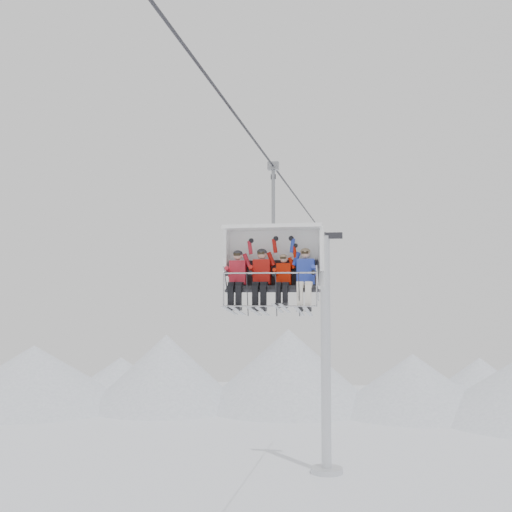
% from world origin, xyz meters
% --- Properties ---
extents(ridgeline, '(72.00, 21.00, 7.00)m').
position_xyz_m(ridgeline, '(-1.58, 42.05, 2.84)').
color(ridgeline, white).
rests_on(ridgeline, ground).
extents(lift_tower_right, '(2.00, 1.80, 13.48)m').
position_xyz_m(lift_tower_right, '(0.00, 22.00, 5.78)').
color(lift_tower_right, silver).
rests_on(lift_tower_right, ground).
extents(haul_cable, '(0.06, 50.00, 0.06)m').
position_xyz_m(haul_cable, '(0.00, 0.00, 13.30)').
color(haul_cable, '#2D2D32').
rests_on(haul_cable, lift_tower_left).
extents(chairlift_carrier, '(2.70, 1.17, 3.98)m').
position_xyz_m(chairlift_carrier, '(0.00, 2.78, 10.74)').
color(chairlift_carrier, black).
rests_on(chairlift_carrier, haul_cable).
extents(skier_far_left, '(0.45, 1.69, 1.75)m').
position_xyz_m(skier_far_left, '(-0.97, 2.48, 10.25)').
color(skier_far_left, red).
rests_on(skier_far_left, chairlift_carrier).
extents(skier_center_left, '(0.46, 1.69, 1.80)m').
position_xyz_m(skier_center_left, '(-0.30, 2.48, 10.26)').
color(skier_center_left, '#A3120C').
rests_on(skier_center_left, chairlift_carrier).
extents(skier_center_right, '(0.39, 1.69, 1.56)m').
position_xyz_m(skier_center_right, '(0.30, 2.46, 10.19)').
color(skier_center_right, '#B21602').
rests_on(skier_center_right, chairlift_carrier).
extents(skier_far_right, '(0.46, 1.69, 1.80)m').
position_xyz_m(skier_far_right, '(0.89, 2.48, 10.26)').
color(skier_far_right, '#273DAE').
rests_on(skier_far_right, chairlift_carrier).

